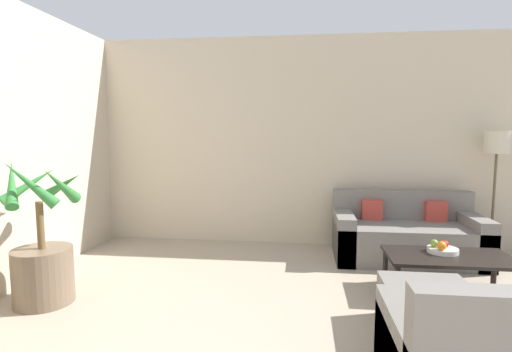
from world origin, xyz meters
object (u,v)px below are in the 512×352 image
(sofa_loveseat, at_px, (406,236))
(apple_green, at_px, (434,243))
(apple_red, at_px, (445,244))
(ottoman, at_px, (426,308))
(fruit_bowl, at_px, (443,250))
(orange_fruit, at_px, (442,246))
(floor_lamp, at_px, (497,153))
(coffee_table, at_px, (449,260))
(potted_palm, at_px, (43,259))

(sofa_loveseat, height_order, apple_green, sofa_loveseat)
(apple_red, relative_size, ottoman, 0.11)
(fruit_bowl, relative_size, orange_fruit, 3.35)
(sofa_loveseat, xyz_separation_m, orange_fruit, (0.05, -1.01, 0.18))
(sofa_loveseat, xyz_separation_m, ottoman, (-0.28, -1.76, -0.09))
(floor_lamp, distance_m, coffee_table, 1.83)
(floor_lamp, bearing_deg, apple_red, -128.22)
(apple_green, height_order, ottoman, apple_green)
(sofa_loveseat, distance_m, apple_green, 0.93)
(potted_palm, height_order, apple_red, potted_palm)
(apple_green, bearing_deg, floor_lamp, 48.83)
(apple_red, bearing_deg, coffee_table, -82.59)
(coffee_table, bearing_deg, orange_fruit, 168.86)
(sofa_loveseat, xyz_separation_m, fruit_bowl, (0.09, -0.94, 0.12))
(potted_palm, bearing_deg, apple_red, 11.02)
(floor_lamp, bearing_deg, orange_fruit, -127.95)
(orange_fruit, distance_m, ottoman, 0.86)
(coffee_table, height_order, apple_red, apple_red)
(potted_palm, distance_m, sofa_loveseat, 3.78)
(coffee_table, xyz_separation_m, ottoman, (-0.41, -0.73, -0.14))
(floor_lamp, bearing_deg, ottoman, -123.45)
(sofa_loveseat, height_order, orange_fruit, sofa_loveseat)
(sofa_loveseat, relative_size, fruit_bowl, 5.98)
(floor_lamp, bearing_deg, apple_green, -131.17)
(orange_fruit, bearing_deg, apple_red, 56.35)
(potted_palm, xyz_separation_m, sofa_loveseat, (3.41, 1.62, -0.12))
(coffee_table, xyz_separation_m, apple_red, (-0.01, 0.09, 0.12))
(sofa_loveseat, bearing_deg, coffee_table, -83.33)
(apple_green, relative_size, ottoman, 0.11)
(floor_lamp, bearing_deg, sofa_loveseat, -166.20)
(sofa_loveseat, height_order, coffee_table, sofa_loveseat)
(potted_palm, xyz_separation_m, coffee_table, (3.53, 0.59, -0.06))
(apple_red, height_order, orange_fruit, orange_fruit)
(fruit_bowl, distance_m, apple_green, 0.09)
(potted_palm, bearing_deg, apple_green, 11.59)
(floor_lamp, distance_m, fruit_bowl, 1.75)
(floor_lamp, xyz_separation_m, ottoman, (-1.33, -2.01, -1.05))
(sofa_loveseat, relative_size, floor_lamp, 1.10)
(orange_fruit, bearing_deg, apple_green, 108.40)
(apple_red, height_order, ottoman, apple_red)
(coffee_table, bearing_deg, sofa_loveseat, 96.67)
(coffee_table, distance_m, ottoman, 0.85)
(fruit_bowl, relative_size, ottoman, 0.44)
(ottoman, bearing_deg, potted_palm, 177.48)
(fruit_bowl, bearing_deg, apple_green, 160.97)
(sofa_loveseat, bearing_deg, potted_palm, -154.64)
(coffee_table, xyz_separation_m, orange_fruit, (-0.07, 0.01, 0.13))
(sofa_loveseat, relative_size, orange_fruit, 20.05)
(potted_palm, height_order, orange_fruit, potted_palm)
(sofa_loveseat, relative_size, ottoman, 2.64)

